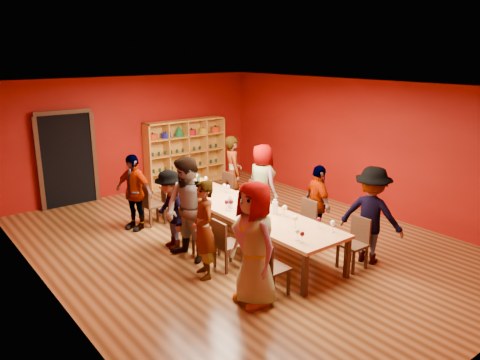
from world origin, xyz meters
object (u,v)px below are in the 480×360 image
Objects in this scene: chair_person_right_0 at (356,240)px; chair_person_right_4 at (224,189)px; person_left_3 at (170,210)px; chair_person_right_1 at (305,220)px; person_left_0 at (254,244)px; chair_person_left_1 at (225,242)px; chair_person_left_3 at (182,220)px; person_right_4 at (233,172)px; person_left_4 at (134,192)px; person_left_2 at (188,210)px; chair_person_left_0 at (269,266)px; person_right_0 at (371,215)px; wine_bottle at (198,181)px; person_right_1 at (318,204)px; spittoon_bowl at (250,203)px; chair_person_right_3 at (251,200)px; chair_person_left_4 at (150,203)px; person_right_3 at (262,182)px; chair_person_left_2 at (202,230)px; shelving_unit at (185,149)px; person_left_1 at (204,230)px; tasting_table at (242,209)px.

chair_person_right_0 is 3.82m from chair_person_right_4.
person_left_3 is 2.55m from chair_person_right_1.
person_left_0 reaches higher than person_left_3.
chair_person_right_4 is (1.82, 2.51, 0.00)m from chair_person_left_1.
person_right_4 is (2.08, 1.14, 0.37)m from chair_person_left_3.
person_left_4 is (-0.11, 1.32, 0.04)m from person_left_3.
person_left_2 is 1.08× the size of person_right_4.
chair_person_left_0 is 2.53m from person_left_3.
wine_bottle is (-1.16, 3.70, -0.01)m from person_right_0.
person_right_1 is at bearing -0.00° from chair_person_right_1.
chair_person_right_0 is 1.00× the size of chair_person_right_1.
person_left_3 reaches higher than spittoon_bowl.
person_left_4 is (-0.08, 2.00, -0.14)m from person_left_2.
chair_person_right_3 is at bearing 101.86° from person_left_3.
person_right_3 is at bearing -28.67° from chair_person_left_4.
chair_person_right_3 is (1.82, 2.66, 0.00)m from chair_person_left_0.
chair_person_right_0 is (1.82, -2.00, 0.00)m from chair_person_left_2.
person_left_2 is at bearing 112.21° from chair_person_left_1.
person_right_1 is 1.63m from person_right_3.
person_left_0 is (-2.60, -6.14, -0.05)m from shelving_unit.
chair_person_right_1 is 0.52× the size of person_right_4.
shelving_unit is at bearing -0.56° from person_right_3.
person_left_3 reaches higher than wine_bottle.
wine_bottle is (-0.78, -0.12, 0.36)m from chair_person_right_4.
shelving_unit is 5.04m from person_left_2.
person_left_1 is at bearing 123.13° from person_right_3.
person_right_0 is 1.32m from chair_person_right_1.
person_right_4 is (1.17, 1.82, 0.16)m from tasting_table.
person_right_1 reaches higher than chair_person_left_1.
person_right_3 is 6.04× the size of wine_bottle.
chair_person_right_3 is 3.20× the size of wine_bottle.
chair_person_left_0 is 3.69m from wine_bottle.
chair_person_left_3 is (0.30, 2.51, -0.44)m from person_left_0.
tasting_table is 2.20m from person_left_0.
chair_person_right_1 is 0.53× the size of person_right_3.
person_right_1 is 5.14× the size of spittoon_bowl.
chair_person_left_1 is at bearing -113.49° from wine_bottle.
tasting_table is 1.21m from person_left_2.
person_right_1 is (2.16, -0.10, 0.27)m from chair_person_left_1.
person_right_1 is at bearing -78.20° from chair_person_right_3.
shelving_unit is 2.51m from person_right_4.
person_right_1 reaches higher than chair_person_left_4.
shelving_unit is 1.28× the size of person_left_2.
person_left_2 is (-2.59, -4.32, -0.05)m from shelving_unit.
chair_person_left_3 is at bearing 19.72° from person_right_0.
person_right_0 reaches higher than chair_person_right_4.
tasting_table is 1.50m from person_left_1.
person_left_4 is 1.43m from wine_bottle.
shelving_unit is 5.53m from chair_person_left_1.
person_right_4 is (-0.12, 3.82, 0.00)m from person_right_0.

